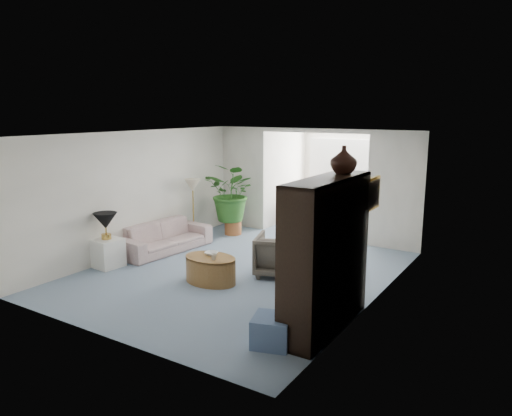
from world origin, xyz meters
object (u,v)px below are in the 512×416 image
Objects in this scene: framed_picture at (373,194)px; side_table_dark at (322,262)px; sofa at (165,237)px; floor_lamp at (193,185)px; entertainment_cabinet at (326,255)px; coffee_cup at (214,257)px; ottoman at (272,331)px; coffee_bowl at (212,253)px; cabinet_urn at (344,160)px; end_table at (107,253)px; plant_pot at (233,228)px; coffee_table at (211,269)px; wingback_chair at (279,255)px; table_lamp at (105,221)px; sunroom_table at (341,209)px; sunroom_chair_maroon at (304,210)px; sunroom_chair_blue at (358,215)px.

framed_picture reaches higher than side_table_dark.
floor_lamp is (-0.07, 1.03, 0.95)m from sofa.
entertainment_cabinet is at bearing -30.35° from floor_lamp.
ottoman is (1.88, -1.28, -0.31)m from coffee_cup.
coffee_bowl is 0.59× the size of cabinet_urn.
floor_lamp is 5.09m from entertainment_cabinet.
end_table is 1.35× the size of plant_pot.
floor_lamp is 0.38× the size of coffee_table.
wingback_chair is 1.73× the size of ottoman.
table_lamp is 4.52m from entertainment_cabinet.
sunroom_table reaches higher than side_table_dark.
ottoman is at bearing -74.41° from sunroom_table.
sunroom_chair_maroon is at bearing 99.42° from coffee_cup.
cabinet_urn is 0.81× the size of ottoman.
side_table_dark is (3.45, 0.28, -0.03)m from sofa.
sunroom_table is (0.75, 0.75, -0.04)m from sunroom_chair_maroon.
framed_picture is 1.31m from entertainment_cabinet.
sunroom_chair_maroon is at bearing 113.39° from ottoman.
sofa is 5.42× the size of cabinet_urn.
plant_pot is (-3.04, 1.62, -0.11)m from side_table_dark.
coffee_bowl is 3.00m from cabinet_urn.
table_lamp is at bearing -156.00° from side_table_dark.
entertainment_cabinet is (4.32, -1.54, 0.72)m from sofa.
plant_pot is (-3.57, 4.26, -0.03)m from ottoman.
sunroom_chair_blue is 1.06m from sunroom_table.
table_lamp is at bearing -167.32° from coffee_bowl.
ottoman is (2.08, -1.48, -0.29)m from coffee_bowl.
end_table is at bearing 142.78° from sunroom_chair_blue.
wingback_chair reaches higher than coffee_bowl.
framed_picture reaches higher than sofa.
framed_picture is 2.22× the size of coffee_bowl.
framed_picture is at bearing 29.47° from sunroom_chair_maroon.
framed_picture is 4.78m from sofa.
cabinet_urn is 6.42m from sunroom_table.
plant_pot is (0.61, 3.25, -0.11)m from end_table.
cabinet_urn is at bearing 24.06° from sunroom_chair_maroon.
cabinet_urn reaches higher than coffee_table.
entertainment_cabinet reaches higher than coffee_table.
floor_lamp is 0.44× the size of wingback_chair.
cabinet_urn reaches higher than side_table_dark.
sofa is 4.63m from ottoman.
ottoman is at bearing -34.30° from coffee_table.
entertainment_cabinet reaches higher than floor_lamp.
sunroom_chair_blue is at bearing 40.08° from plant_pot.
coffee_table is at bearing 9.82° from table_lamp.
side_table_dark is 1.43× the size of cabinet_urn.
entertainment_cabinet is 3.40× the size of sunroom_table.
sunroom_chair_blue reaches higher than side_table_dark.
sunroom_chair_maroon is at bearing 74.29° from table_lamp.
sofa is 19.02× the size of coffee_cup.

